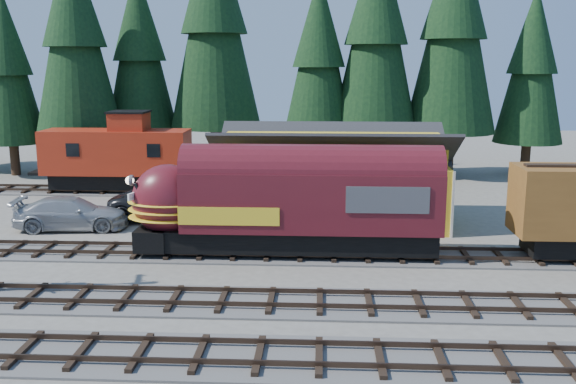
{
  "coord_description": "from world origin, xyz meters",
  "views": [
    {
      "loc": [
        -0.58,
        -24.23,
        8.76
      ],
      "look_at": [
        -2.09,
        4.0,
        2.98
      ],
      "focal_mm": 40.0,
      "sensor_mm": 36.0,
      "label": 1
    }
  ],
  "objects_px": {
    "locomotive": "(278,207)",
    "pickup_truck_a": "(173,203)",
    "depot": "(332,169)",
    "pickup_truck_b": "(71,213)",
    "caboose": "(117,155)"
  },
  "relations": [
    {
      "from": "depot",
      "to": "locomotive",
      "type": "xyz_separation_m",
      "value": [
        -2.53,
        -6.5,
        -0.66
      ]
    },
    {
      "from": "pickup_truck_a",
      "to": "locomotive",
      "type": "bearing_deg",
      "value": -131.55
    },
    {
      "from": "depot",
      "to": "pickup_truck_a",
      "type": "height_order",
      "value": "depot"
    },
    {
      "from": "locomotive",
      "to": "pickup_truck_a",
      "type": "xyz_separation_m",
      "value": [
        -6.33,
        6.4,
        -1.34
      ]
    },
    {
      "from": "depot",
      "to": "pickup_truck_b",
      "type": "relative_size",
      "value": 2.18
    },
    {
      "from": "depot",
      "to": "locomotive",
      "type": "distance_m",
      "value": 7.01
    },
    {
      "from": "locomotive",
      "to": "pickup_truck_a",
      "type": "distance_m",
      "value": 9.1
    },
    {
      "from": "depot",
      "to": "pickup_truck_b",
      "type": "xyz_separation_m",
      "value": [
        -13.82,
        -2.36,
        -2.11
      ]
    },
    {
      "from": "depot",
      "to": "pickup_truck_b",
      "type": "distance_m",
      "value": 14.17
    },
    {
      "from": "locomotive",
      "to": "caboose",
      "type": "relative_size",
      "value": 1.46
    },
    {
      "from": "locomotive",
      "to": "pickup_truck_a",
      "type": "bearing_deg",
      "value": 134.71
    },
    {
      "from": "caboose",
      "to": "pickup_truck_b",
      "type": "distance_m",
      "value": 10.01
    },
    {
      "from": "locomotive",
      "to": "pickup_truck_b",
      "type": "relative_size",
      "value": 2.42
    },
    {
      "from": "depot",
      "to": "caboose",
      "type": "relative_size",
      "value": 1.31
    },
    {
      "from": "locomotive",
      "to": "pickup_truck_b",
      "type": "distance_m",
      "value": 12.11
    }
  ]
}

